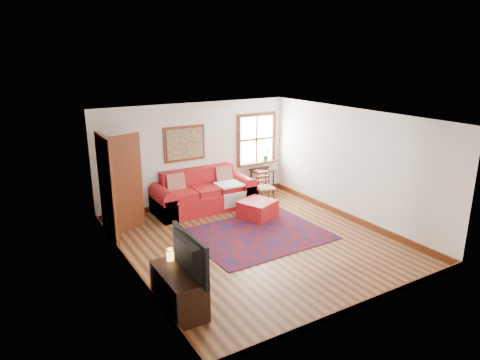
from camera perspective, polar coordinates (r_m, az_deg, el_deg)
ground at (r=8.63m, az=2.22°, el=-8.25°), size 5.50×5.50×0.00m
room_envelope at (r=8.09m, az=2.29°, el=2.47°), size 5.04×5.54×2.52m
window at (r=11.31m, az=2.39°, el=4.79°), size 1.18×0.20×1.38m
doorway at (r=8.96m, az=-16.05°, el=-0.64°), size 0.89×1.08×2.14m
framed_artwork at (r=10.30m, az=-7.40°, el=4.84°), size 1.05×0.07×0.85m
persian_rug at (r=8.94m, az=2.40°, el=-7.25°), size 2.75×2.22×0.02m
red_leather_sofa at (r=10.34m, az=-4.92°, el=-2.14°), size 2.41×1.00×0.94m
red_ottoman at (r=9.77m, az=2.34°, el=-3.91°), size 0.92×0.92×0.41m
side_table at (r=11.27m, az=3.00°, el=0.81°), size 0.57×0.43×0.69m
ladder_back_chair at (r=10.61m, az=3.27°, el=-0.77°), size 0.47×0.46×0.86m
media_cabinet at (r=6.50m, az=-8.19°, el=-14.34°), size 0.49×1.09×0.60m
television at (r=6.08m, az=-7.65°, el=-10.01°), size 0.14×1.10×0.63m
candle_hurricane at (r=6.66m, az=-9.29°, el=-9.82°), size 0.12×0.12×0.18m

